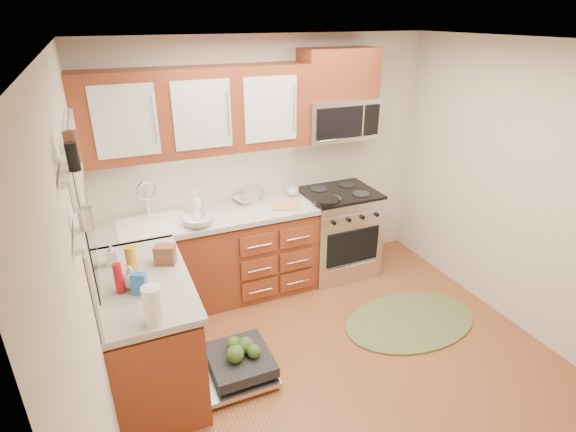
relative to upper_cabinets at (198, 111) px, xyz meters
name	(u,v)px	position (x,y,z in m)	size (l,w,h in m)	color
floor	(347,369)	(0.73, -1.57, -1.88)	(3.50, 3.50, 0.00)	brown
ceiling	(370,44)	(0.73, -1.57, 0.62)	(3.50, 3.50, 0.00)	white
wall_back	(268,164)	(0.73, 0.18, -0.62)	(3.50, 0.04, 2.50)	beige
wall_left	(90,287)	(-1.02, -1.57, -0.62)	(0.04, 3.50, 2.50)	beige
wall_right	(535,197)	(2.48, -1.57, -0.62)	(0.04, 3.50, 2.50)	beige
base_cabinet_back	(213,260)	(0.00, -0.12, -1.45)	(2.05, 0.60, 0.85)	#5F2B15
base_cabinet_left	(150,335)	(-0.72, -1.05, -1.45)	(0.60, 1.25, 0.85)	#5F2B15
countertop_back	(209,217)	(0.00, -0.14, -0.97)	(2.07, 0.64, 0.05)	#B5AEA5
countertop_left	(144,282)	(-0.71, -1.05, -0.97)	(0.64, 1.27, 0.05)	#B5AEA5
backsplash_back	(200,177)	(0.00, 0.16, -0.67)	(2.05, 0.02, 0.57)	beige
backsplash_left	(92,252)	(-1.01, -1.05, -0.67)	(0.02, 1.25, 0.57)	beige
upper_cabinets	(198,111)	(0.00, 0.00, 0.00)	(2.05, 0.35, 0.75)	#5F2B15
cabinet_over_mw	(338,73)	(1.41, 0.00, 0.26)	(0.76, 0.35, 0.47)	#5F2B15
range	(338,232)	(1.41, -0.15, -1.40)	(0.76, 0.64, 0.95)	silver
microwave	(338,118)	(1.41, -0.02, -0.18)	(0.76, 0.38, 0.40)	silver
sink	(154,238)	(-0.52, -0.16, -1.07)	(0.62, 0.50, 0.26)	white
dishwasher	(235,365)	(-0.13, -1.27, -1.77)	(0.70, 0.60, 0.20)	silver
window	(82,207)	(-1.01, -1.07, -0.32)	(0.03, 1.05, 1.05)	white
window_blind	(76,156)	(-0.98, -1.07, 0.00)	(0.02, 0.96, 0.40)	white
shelf_upper	(66,170)	(-0.99, -1.92, 0.17)	(0.04, 0.40, 0.03)	white
shelf_lower	(79,233)	(-0.99, -1.92, -0.12)	(0.04, 0.40, 0.03)	white
rug	(410,321)	(1.59, -1.27, -1.86)	(1.32, 0.86, 0.02)	#546037
skillet	(327,201)	(1.12, -0.37, -0.90)	(0.25, 0.25, 0.05)	black
stock_pot	(253,195)	(0.50, 0.03, -0.88)	(0.22, 0.22, 0.13)	silver
cutting_board	(287,207)	(0.75, -0.26, -0.94)	(0.26, 0.17, 0.02)	tan
canister	(201,213)	(-0.09, -0.21, -0.88)	(0.09, 0.09, 0.14)	silver
paper_towel_roll	(153,305)	(-0.71, -1.59, -0.82)	(0.12, 0.12, 0.25)	white
mustard_bottle	(132,262)	(-0.77, -0.98, -0.83)	(0.08, 0.08, 0.24)	orange
red_bottle	(119,278)	(-0.87, -1.16, -0.84)	(0.06, 0.06, 0.22)	#AC0E16
wooden_box	(165,254)	(-0.52, -0.89, -0.87)	(0.15, 0.11, 0.15)	brown
blue_carton	(139,284)	(-0.75, -1.23, -0.87)	(0.10, 0.06, 0.16)	#2668B5
bowl_a	(246,200)	(0.42, 0.03, -0.92)	(0.24, 0.24, 0.06)	#999999
bowl_b	(198,221)	(-0.15, -0.32, -0.91)	(0.28, 0.28, 0.09)	#999999
cup	(292,191)	(0.93, 0.01, -0.90)	(0.13, 0.13, 0.10)	#999999
soap_bottle_a	(196,206)	(-0.13, -0.20, -0.81)	(0.11, 0.11, 0.28)	#999999
soap_bottle_b	(112,254)	(-0.90, -0.75, -0.86)	(0.08, 0.08, 0.18)	#999999
soap_bottle_c	(131,277)	(-0.80, -1.13, -0.87)	(0.13, 0.13, 0.16)	#999999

